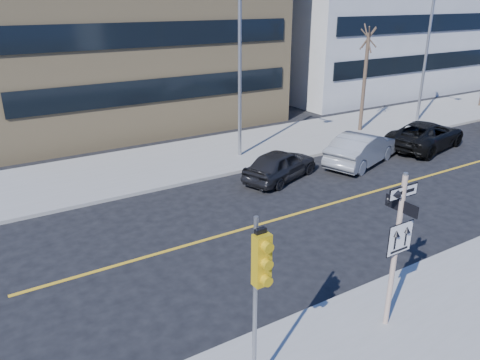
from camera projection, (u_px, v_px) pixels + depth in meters
ground at (320, 280)px, 13.89m from camera, size 120.00×120.00×0.00m
far_sidewalk at (405, 119)px, 32.20m from camera, size 66.00×6.00×0.15m
road_centerline at (453, 169)px, 22.94m from camera, size 40.00×0.14×0.01m
sign_pole at (397, 243)px, 11.02m from camera, size 0.92×0.92×4.06m
traffic_signal at (260, 274)px, 8.72m from camera, size 0.32×0.45×4.00m
parked_car_a at (280, 165)px, 21.39m from camera, size 2.98×4.50×1.42m
parked_car_b at (362, 149)px, 23.33m from camera, size 3.19×5.20×1.62m
parked_car_c at (426, 135)px, 25.83m from camera, size 3.65×5.90×1.52m
streetlight_a at (242, 66)px, 22.65m from camera, size 0.55×2.25×8.00m
streetlight_b at (430, 50)px, 29.51m from camera, size 0.55×2.25×8.00m
street_tree_west at (368, 40)px, 27.21m from camera, size 1.80×1.80×6.35m
building_grey_mid at (353, 2)px, 41.94m from camera, size 20.00×16.00×15.00m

